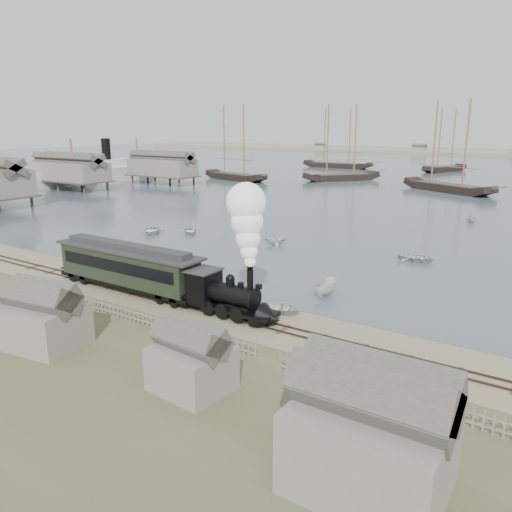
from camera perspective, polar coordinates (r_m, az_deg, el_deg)
The scene contains 24 objects.
ground at distance 38.87m, azimuth 2.08°, elevation -6.84°, with size 600.00×600.00×0.00m, color gray.
rail_track at distance 37.28m, azimuth 0.46°, elevation -7.72°, with size 120.00×1.80×0.16m.
picket_fence_west at distance 37.58m, azimuth -12.23°, elevation -7.95°, with size 19.00×0.10×1.20m, color gray, non-canonical shape.
picket_fence_east at distance 28.11m, azimuth 16.59°, elevation -16.41°, with size 15.00×0.10×1.20m, color gray, non-canonical shape.
shed_left at distance 36.74m, azimuth -22.90°, elevation -9.36°, with size 5.00×4.00×4.10m, color gray, non-canonical shape.
shed_mid at distance 29.00m, azimuth -7.26°, elevation -14.84°, with size 4.00×3.50×3.60m, color gray, non-canonical shape.
shed_right at distance 22.84m, azimuth 12.58°, elevation -24.23°, with size 6.00×5.00×5.10m, color gray, non-canonical shape.
western_wharf at distance 118.80m, azimuth -19.92°, elevation 8.83°, with size 36.00×56.00×8.00m, color gray, non-canonical shape.
locomotive at distance 36.69m, azimuth -1.70°, elevation -0.57°, with size 8.02×2.99×9.99m.
passenger_coach at distance 45.19m, azimuth -14.46°, elevation -1.05°, with size 15.60×3.01×3.79m.
beached_dinghy at distance 39.46m, azimuth 2.77°, elevation -5.96°, with size 3.44×2.45×0.71m, color silver.
steamship at distance 141.21m, azimuth -16.69°, elevation 10.50°, with size 50.80×8.47×11.11m, color silver, non-canonical shape.
rowboat_0 at distance 68.63m, azimuth -7.56°, elevation 2.88°, with size 3.43×2.45×0.71m, color silver.
rowboat_1 at distance 61.58m, azimuth 2.23°, elevation 1.99°, with size 2.71×2.34×1.43m, color silver.
rowboat_2 at distance 43.39m, azimuth 7.99°, elevation -3.63°, with size 3.50×1.32×1.35m, color silver.
rowboat_3 at distance 56.64m, azimuth 17.84°, elevation -0.17°, with size 3.78×2.70×0.78m, color silver.
rowboat_6 at distance 83.86m, azimuth -1.21°, elevation 5.14°, with size 3.68×2.63×0.76m, color silver.
rowboat_7 at distance 82.57m, azimuth 23.40°, elevation 4.05°, with size 2.81×2.42×1.48m, color silver.
rowboat_8 at distance 69.48m, azimuth -11.82°, elevation 2.91°, with size 4.27×3.05×0.88m, color silver.
schooner_0 at distance 137.03m, azimuth -2.44°, elevation 12.84°, with size 21.43×4.95×20.00m, color black, non-canonical shape.
schooner_1 at distance 137.49m, azimuth 9.91°, elevation 12.65°, with size 21.39×4.94×20.00m, color black, non-canonical shape.
schooner_2 at distance 119.67m, azimuth 21.41°, elevation 11.63°, with size 22.98×5.30×20.00m, color black, non-canonical shape.
schooner_6 at distance 180.32m, azimuth 9.37°, elevation 13.08°, with size 24.89×5.74×20.00m, color black, non-canonical shape.
schooner_7 at distance 173.51m, azimuth 21.02°, elevation 12.28°, with size 18.70×4.32×20.00m, color black, non-canonical shape.
Camera 1 is at (18.75, -30.94, 14.19)m, focal length 35.00 mm.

